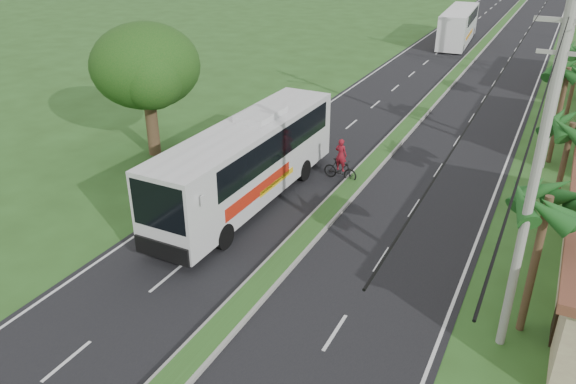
% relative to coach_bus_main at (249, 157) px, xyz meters
% --- Properties ---
extents(ground, '(180.00, 180.00, 0.00)m').
position_rel_coach_bus_main_xyz_m(ground, '(3.90, -7.13, -2.33)').
color(ground, '#2B4F1D').
rests_on(ground, ground).
extents(road_asphalt, '(14.00, 160.00, 0.02)m').
position_rel_coach_bus_main_xyz_m(road_asphalt, '(3.90, 12.87, -2.32)').
color(road_asphalt, black).
rests_on(road_asphalt, ground).
extents(median_strip, '(1.20, 160.00, 0.18)m').
position_rel_coach_bus_main_xyz_m(median_strip, '(3.90, 12.87, -2.23)').
color(median_strip, gray).
rests_on(median_strip, ground).
extents(lane_edge_left, '(0.12, 160.00, 0.01)m').
position_rel_coach_bus_main_xyz_m(lane_edge_left, '(-2.80, 12.87, -2.33)').
color(lane_edge_left, silver).
rests_on(lane_edge_left, ground).
extents(lane_edge_right, '(0.12, 160.00, 0.01)m').
position_rel_coach_bus_main_xyz_m(lane_edge_right, '(10.60, 12.87, -2.33)').
color(lane_edge_right, silver).
rests_on(lane_edge_right, ground).
extents(palm_verge_a, '(2.40, 2.40, 5.45)m').
position_rel_coach_bus_main_xyz_m(palm_verge_a, '(12.90, -4.13, 2.41)').
color(palm_verge_a, '#473321').
rests_on(palm_verge_a, ground).
extents(palm_verge_b, '(2.40, 2.40, 5.05)m').
position_rel_coach_bus_main_xyz_m(palm_verge_b, '(13.30, 4.87, 2.03)').
color(palm_verge_b, '#473321').
rests_on(palm_verge_b, ground).
extents(palm_verge_c, '(2.40, 2.40, 5.85)m').
position_rel_coach_bus_main_xyz_m(palm_verge_c, '(12.70, 11.87, 2.79)').
color(palm_verge_c, '#473321').
rests_on(palm_verge_c, ground).
extents(shade_tree, '(6.30, 6.00, 7.54)m').
position_rel_coach_bus_main_xyz_m(shade_tree, '(-8.21, 2.89, 2.70)').
color(shade_tree, '#473321').
rests_on(shade_tree, ground).
extents(utility_pole_a, '(1.60, 0.28, 11.00)m').
position_rel_coach_bus_main_xyz_m(utility_pole_a, '(12.40, -5.13, 3.34)').
color(utility_pole_a, gray).
rests_on(utility_pole_a, ground).
extents(utility_pole_b, '(3.20, 0.28, 12.00)m').
position_rel_coach_bus_main_xyz_m(utility_pole_b, '(12.37, 10.87, 3.93)').
color(utility_pole_b, gray).
rests_on(utility_pole_b, ground).
extents(utility_pole_c, '(1.60, 0.28, 11.00)m').
position_rel_coach_bus_main_xyz_m(utility_pole_c, '(12.40, 30.87, 3.34)').
color(utility_pole_c, gray).
rests_on(utility_pole_c, ground).
extents(coach_bus_main, '(2.92, 13.14, 4.24)m').
position_rel_coach_bus_main_xyz_m(coach_bus_main, '(0.00, 0.00, 0.00)').
color(coach_bus_main, silver).
rests_on(coach_bus_main, ground).
extents(coach_bus_far, '(3.56, 12.63, 3.63)m').
position_rel_coach_bus_main_xyz_m(coach_bus_far, '(1.09, 43.61, -0.27)').
color(coach_bus_far, white).
rests_on(coach_bus_far, ground).
extents(motorcyclist, '(1.95, 0.71, 2.30)m').
position_rel_coach_bus_main_xyz_m(motorcyclist, '(3.00, 4.30, -1.51)').
color(motorcyclist, black).
rests_on(motorcyclist, ground).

